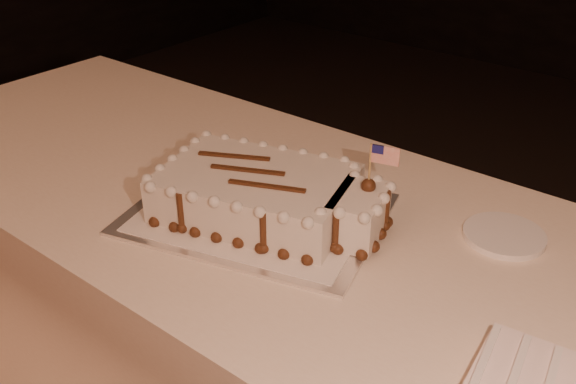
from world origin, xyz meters
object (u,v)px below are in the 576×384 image
Objects in this scene: banquet_table at (307,359)px; cake_board at (257,214)px; sheet_cake at (268,195)px; side_plate at (504,235)px.

banquet_table is 4.89× the size of cake_board.
banquet_table is at bearing 34.41° from sheet_cake.
sheet_cake is at bearing -150.35° from side_plate.
side_plate reaches higher than cake_board.
sheet_cake reaches higher than cake_board.
sheet_cake is (0.02, 0.01, 0.05)m from cake_board.
cake_board is (-0.09, -0.05, 0.38)m from banquet_table.
banquet_table is 15.53× the size of side_plate.
banquet_table is 0.39m from cake_board.
side_plate is at bearing 29.65° from sheet_cake.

